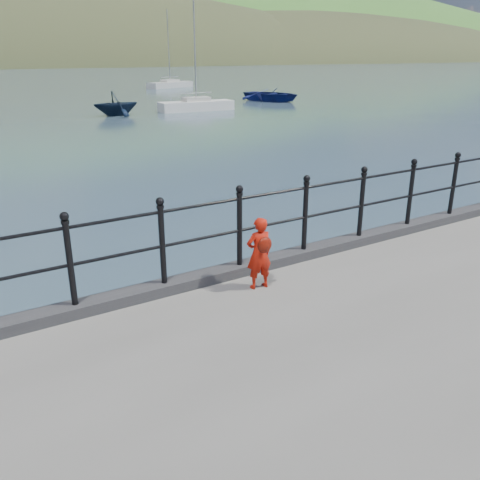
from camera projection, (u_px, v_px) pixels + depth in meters
ground at (201, 339)px, 7.70m from camera, size 600.00×600.00×0.00m
kerb at (204, 278)px, 7.21m from camera, size 60.00×0.30×0.15m
railing at (202, 228)px, 6.95m from camera, size 18.11×0.11×1.20m
far_shore at (28, 117)px, 225.32m from camera, size 830.00×200.00×156.00m
child at (259, 253)px, 6.90m from camera, size 0.40×0.33×1.02m
launch_blue at (272, 95)px, 45.65m from camera, size 5.45×6.46×1.14m
launch_navy at (116, 104)px, 34.88m from camera, size 3.31×2.91×1.65m
sailboat_near at (196, 106)px, 38.11m from camera, size 5.72×1.91×7.84m
sailboat_far at (170, 85)px, 63.57m from camera, size 6.69×3.88×9.23m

